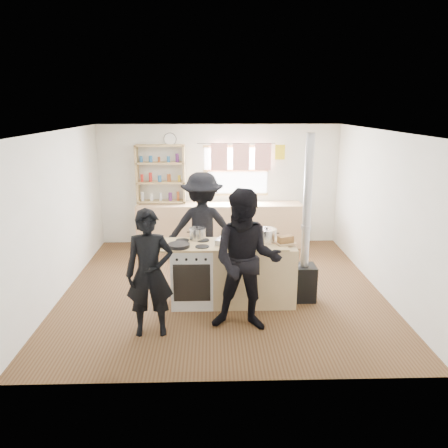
# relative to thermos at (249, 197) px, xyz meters

# --- Properties ---
(ground) EXTENTS (5.00, 5.00, 0.01)m
(ground) POSITION_rel_thermos_xyz_m (-0.62, -2.22, -1.04)
(ground) COLOR brown
(ground) RESTS_ON ground
(back_counter) EXTENTS (3.40, 0.55, 0.90)m
(back_counter) POSITION_rel_thermos_xyz_m (-0.62, 0.00, -0.58)
(back_counter) COLOR tan
(back_counter) RESTS_ON ground
(shelving_unit) EXTENTS (1.00, 0.28, 1.20)m
(shelving_unit) POSITION_rel_thermos_xyz_m (-1.82, 0.12, 0.48)
(shelving_unit) COLOR tan
(shelving_unit) RESTS_ON back_counter
(thermos) EXTENTS (0.10, 0.10, 0.27)m
(thermos) POSITION_rel_thermos_xyz_m (0.00, 0.00, 0.00)
(thermos) COLOR silver
(thermos) RESTS_ON back_counter
(cooking_island) EXTENTS (1.97, 0.64, 0.93)m
(cooking_island) POSITION_rel_thermos_xyz_m (-0.48, -2.77, -0.57)
(cooking_island) COLOR white
(cooking_island) RESTS_ON ground
(skillet_greens) EXTENTS (0.38, 0.38, 0.05)m
(skillet_greens) POSITION_rel_thermos_xyz_m (-1.25, -2.93, -0.07)
(skillet_greens) COLOR black
(skillet_greens) RESTS_ON cooking_island
(roast_tray) EXTENTS (0.39, 0.36, 0.08)m
(roast_tray) POSITION_rel_thermos_xyz_m (-0.55, -2.80, -0.06)
(roast_tray) COLOR silver
(roast_tray) RESTS_ON cooking_island
(stockpot_stove) EXTENTS (0.25, 0.25, 0.20)m
(stockpot_stove) POSITION_rel_thermos_xyz_m (-0.99, -2.57, -0.01)
(stockpot_stove) COLOR #B0B0B3
(stockpot_stove) RESTS_ON cooking_island
(stockpot_counter) EXTENTS (0.29, 0.29, 0.22)m
(stockpot_counter) POSITION_rel_thermos_xyz_m (0.02, -2.70, -0.00)
(stockpot_counter) COLOR silver
(stockpot_counter) RESTS_ON cooking_island
(bread_board) EXTENTS (0.33, 0.29, 0.12)m
(bread_board) POSITION_rel_thermos_xyz_m (0.28, -2.82, -0.05)
(bread_board) COLOR tan
(bread_board) RESTS_ON cooking_island
(flue_heater) EXTENTS (0.35, 0.35, 2.50)m
(flue_heater) POSITION_rel_thermos_xyz_m (0.60, -2.69, -0.39)
(flue_heater) COLOR black
(flue_heater) RESTS_ON ground
(person_near_left) EXTENTS (0.63, 0.44, 1.65)m
(person_near_left) POSITION_rel_thermos_xyz_m (-1.57, -3.65, -0.21)
(person_near_left) COLOR black
(person_near_left) RESTS_ON ground
(person_near_right) EXTENTS (1.00, 0.83, 1.88)m
(person_near_right) POSITION_rel_thermos_xyz_m (-0.34, -3.55, -0.09)
(person_near_right) COLOR black
(person_near_right) RESTS_ON ground
(person_far) EXTENTS (1.20, 0.70, 1.83)m
(person_far) POSITION_rel_thermos_xyz_m (-0.94, -1.86, -0.12)
(person_far) COLOR black
(person_far) RESTS_ON ground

